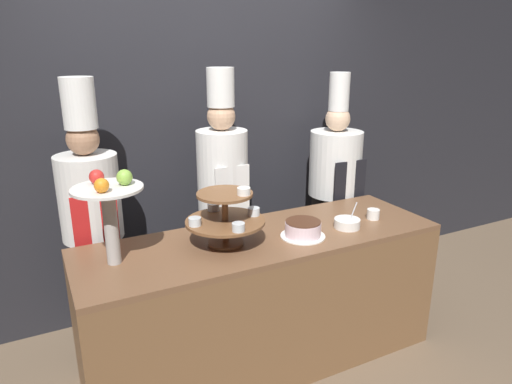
{
  "coord_description": "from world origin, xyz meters",
  "views": [
    {
      "loc": [
        -1.18,
        -1.88,
        1.94
      ],
      "look_at": [
        0.0,
        0.45,
        1.11
      ],
      "focal_mm": 32.0,
      "sensor_mm": 36.0,
      "label": 1
    }
  ],
  "objects_px": {
    "chef_center_left": "(223,189)",
    "chef_center_right": "(334,183)",
    "serving_bowl_near": "(347,223)",
    "chef_left": "(92,215)",
    "fruit_pedestal": "(109,202)",
    "tiered_stand": "(226,216)",
    "cake_round": "(303,229)",
    "cup_white": "(373,214)"
  },
  "relations": [
    {
      "from": "cup_white",
      "to": "chef_left",
      "type": "distance_m",
      "value": 1.8
    },
    {
      "from": "serving_bowl_near",
      "to": "chef_center_right",
      "type": "distance_m",
      "value": 0.81
    },
    {
      "from": "chef_center_right",
      "to": "cake_round",
      "type": "bearing_deg",
      "value": -136.74
    },
    {
      "from": "fruit_pedestal",
      "to": "chef_center_left",
      "type": "distance_m",
      "value": 1.02
    },
    {
      "from": "tiered_stand",
      "to": "chef_left",
      "type": "distance_m",
      "value": 0.88
    },
    {
      "from": "serving_bowl_near",
      "to": "chef_left",
      "type": "height_order",
      "value": "chef_left"
    },
    {
      "from": "tiered_stand",
      "to": "serving_bowl_near",
      "type": "distance_m",
      "value": 0.8
    },
    {
      "from": "chef_center_left",
      "to": "chef_left",
      "type": "bearing_deg",
      "value": 180.0
    },
    {
      "from": "tiered_stand",
      "to": "chef_left",
      "type": "bearing_deg",
      "value": 137.84
    },
    {
      "from": "tiered_stand",
      "to": "cake_round",
      "type": "bearing_deg",
      "value": -13.17
    },
    {
      "from": "tiered_stand",
      "to": "cup_white",
      "type": "bearing_deg",
      "value": -3.51
    },
    {
      "from": "serving_bowl_near",
      "to": "cup_white",
      "type": "bearing_deg",
      "value": 10.4
    },
    {
      "from": "serving_bowl_near",
      "to": "chef_center_left",
      "type": "xyz_separation_m",
      "value": [
        -0.55,
        0.7,
        0.11
      ]
    },
    {
      "from": "cake_round",
      "to": "chef_center_right",
      "type": "distance_m",
      "value": 1.01
    },
    {
      "from": "tiered_stand",
      "to": "serving_bowl_near",
      "type": "xyz_separation_m",
      "value": [
        0.78,
        -0.11,
        -0.15
      ]
    },
    {
      "from": "serving_bowl_near",
      "to": "chef_left",
      "type": "xyz_separation_m",
      "value": [
        -1.43,
        0.7,
        0.06
      ]
    },
    {
      "from": "chef_left",
      "to": "chef_center_left",
      "type": "height_order",
      "value": "chef_center_left"
    },
    {
      "from": "tiered_stand",
      "to": "fruit_pedestal",
      "type": "distance_m",
      "value": 0.64
    },
    {
      "from": "chef_left",
      "to": "chef_center_right",
      "type": "relative_size",
      "value": 1.01
    },
    {
      "from": "tiered_stand",
      "to": "cup_white",
      "type": "distance_m",
      "value": 1.04
    },
    {
      "from": "fruit_pedestal",
      "to": "chef_center_left",
      "type": "bearing_deg",
      "value": 32.59
    },
    {
      "from": "cake_round",
      "to": "chef_center_left",
      "type": "xyz_separation_m",
      "value": [
        -0.22,
        0.69,
        0.09
      ]
    },
    {
      "from": "fruit_pedestal",
      "to": "chef_center_right",
      "type": "xyz_separation_m",
      "value": [
        1.8,
        0.54,
        -0.28
      ]
    },
    {
      "from": "cup_white",
      "to": "chef_left",
      "type": "bearing_deg",
      "value": 158.77
    },
    {
      "from": "tiered_stand",
      "to": "chef_center_right",
      "type": "distance_m",
      "value": 1.33
    },
    {
      "from": "chef_center_left",
      "to": "chef_center_right",
      "type": "distance_m",
      "value": 0.96
    },
    {
      "from": "fruit_pedestal",
      "to": "chef_center_right",
      "type": "bearing_deg",
      "value": 16.68
    },
    {
      "from": "cup_white",
      "to": "fruit_pedestal",
      "type": "bearing_deg",
      "value": 176.14
    },
    {
      "from": "chef_left",
      "to": "tiered_stand",
      "type": "bearing_deg",
      "value": -42.16
    },
    {
      "from": "chef_center_right",
      "to": "chef_left",
      "type": "bearing_deg",
      "value": 180.0
    },
    {
      "from": "tiered_stand",
      "to": "chef_center_right",
      "type": "xyz_separation_m",
      "value": [
        1.19,
        0.59,
        -0.12
      ]
    },
    {
      "from": "fruit_pedestal",
      "to": "chef_left",
      "type": "relative_size",
      "value": 0.28
    },
    {
      "from": "cake_round",
      "to": "chef_center_right",
      "type": "bearing_deg",
      "value": 43.26
    },
    {
      "from": "chef_center_right",
      "to": "serving_bowl_near",
      "type": "bearing_deg",
      "value": -120.57
    },
    {
      "from": "cake_round",
      "to": "chef_center_left",
      "type": "height_order",
      "value": "chef_center_left"
    },
    {
      "from": "cake_round",
      "to": "chef_left",
      "type": "height_order",
      "value": "chef_left"
    },
    {
      "from": "fruit_pedestal",
      "to": "chef_center_right",
      "type": "height_order",
      "value": "chef_center_right"
    },
    {
      "from": "cake_round",
      "to": "serving_bowl_near",
      "type": "xyz_separation_m",
      "value": [
        0.33,
        -0.0,
        -0.02
      ]
    },
    {
      "from": "chef_center_right",
      "to": "chef_center_left",
      "type": "bearing_deg",
      "value": 180.0
    },
    {
      "from": "chef_left",
      "to": "chef_center_right",
      "type": "xyz_separation_m",
      "value": [
        1.84,
        -0.0,
        -0.04
      ]
    },
    {
      "from": "serving_bowl_near",
      "to": "chef_center_right",
      "type": "height_order",
      "value": "chef_center_right"
    },
    {
      "from": "chef_left",
      "to": "chef_center_left",
      "type": "distance_m",
      "value": 0.88
    }
  ]
}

